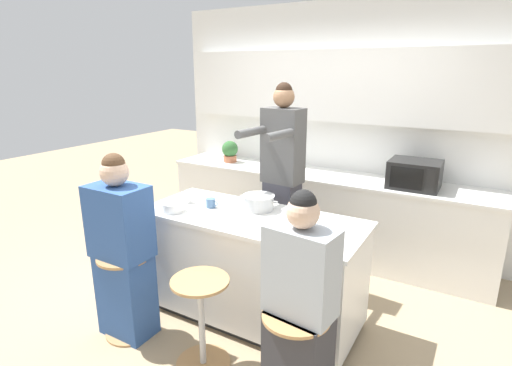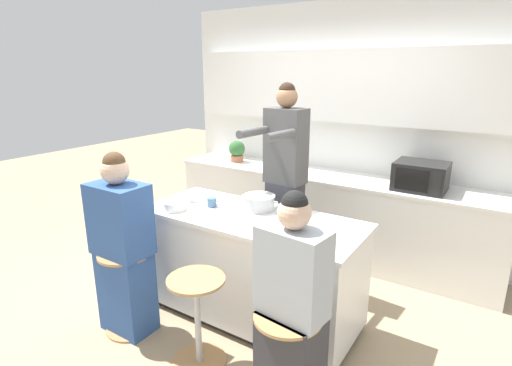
{
  "view_description": "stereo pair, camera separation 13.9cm",
  "coord_description": "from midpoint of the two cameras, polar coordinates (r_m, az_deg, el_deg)",
  "views": [
    {
      "loc": [
        1.51,
        -2.51,
        2.0
      ],
      "look_at": [
        0.0,
        0.07,
        1.14
      ],
      "focal_mm": 28.0,
      "sensor_mm": 36.0,
      "label": 1
    },
    {
      "loc": [
        1.62,
        -2.43,
        2.0
      ],
      "look_at": [
        0.0,
        0.07,
        1.14
      ],
      "focal_mm": 28.0,
      "sensor_mm": 36.0,
      "label": 2
    }
  ],
  "objects": [
    {
      "name": "ground_plane",
      "position": [
        3.54,
        0.49,
        -18.38
      ],
      "size": [
        16.0,
        16.0,
        0.0
      ],
      "primitive_type": "plane",
      "color": "tan"
    },
    {
      "name": "wall_back",
      "position": [
        4.53,
        12.74,
        9.81
      ],
      "size": [
        3.87,
        0.22,
        2.7
      ],
      "color": "silver",
      "rests_on": "ground_plane"
    },
    {
      "name": "back_counter",
      "position": [
        4.52,
        10.61,
        -4.37
      ],
      "size": [
        3.59,
        0.61,
        0.9
      ],
      "color": "white",
      "rests_on": "ground_plane"
    },
    {
      "name": "kitchen_island",
      "position": [
        3.31,
        0.51,
        -11.9
      ],
      "size": [
        1.78,
        0.74,
        0.89
      ],
      "color": "black",
      "rests_on": "ground_plane"
    },
    {
      "name": "bar_stool_leftmost",
      "position": [
        3.33,
        -16.75,
        -13.98
      ],
      "size": [
        0.39,
        0.39,
        0.66
      ],
      "color": "tan",
      "rests_on": "ground_plane"
    },
    {
      "name": "bar_stool_center",
      "position": [
        2.89,
        -6.92,
        -18.35
      ],
      "size": [
        0.39,
        0.39,
        0.66
      ],
      "color": "tan",
      "rests_on": "ground_plane"
    },
    {
      "name": "bar_stool_rightmost",
      "position": [
        2.55,
        6.11,
        -23.68
      ],
      "size": [
        0.39,
        0.39,
        0.66
      ],
      "color": "tan",
      "rests_on": "ground_plane"
    },
    {
      "name": "person_cooking",
      "position": [
        3.69,
        5.18,
        -0.56
      ],
      "size": [
        0.4,
        0.62,
        1.89
      ],
      "rotation": [
        0.0,
        0.0,
        -0.09
      ],
      "color": "#383842",
      "rests_on": "ground_plane"
    },
    {
      "name": "person_wrapped_blanket",
      "position": [
        3.2,
        -17.3,
        -9.11
      ],
      "size": [
        0.44,
        0.29,
        1.44
      ],
      "rotation": [
        0.0,
        0.0,
        0.0
      ],
      "color": "#2D5193",
      "rests_on": "ground_plane"
    },
    {
      "name": "person_seated_near",
      "position": [
        2.41,
        6.81,
        -18.55
      ],
      "size": [
        0.42,
        0.3,
        1.39
      ],
      "rotation": [
        0.0,
        0.0,
        -0.12
      ],
      "color": "#333338",
      "rests_on": "ground_plane"
    },
    {
      "name": "cooking_pot",
      "position": [
        3.25,
        1.67,
        -2.79
      ],
      "size": [
        0.35,
        0.26,
        0.12
      ],
      "color": "#B7BABC",
      "rests_on": "kitchen_island"
    },
    {
      "name": "fruit_bowl",
      "position": [
        3.3,
        -10.46,
        -3.23
      ],
      "size": [
        0.18,
        0.18,
        0.07
      ],
      "color": "white",
      "rests_on": "kitchen_island"
    },
    {
      "name": "mixing_bowl_steel",
      "position": [
        2.88,
        8.88,
        -6.19
      ],
      "size": [
        0.2,
        0.2,
        0.06
      ],
      "color": "white",
      "rests_on": "kitchen_island"
    },
    {
      "name": "coffee_cup_near",
      "position": [
        3.33,
        -5.14,
        -2.77
      ],
      "size": [
        0.11,
        0.08,
        0.08
      ],
      "color": "#4C7099",
      "rests_on": "kitchen_island"
    },
    {
      "name": "coffee_cup_far",
      "position": [
        3.47,
        -8.46,
        -1.92
      ],
      "size": [
        0.1,
        0.07,
        0.1
      ],
      "color": "white",
      "rests_on": "kitchen_island"
    },
    {
      "name": "juice_carton",
      "position": [
        2.69,
        5.49,
        -6.57
      ],
      "size": [
        0.08,
        0.08,
        0.17
      ],
      "color": "gold",
      "rests_on": "kitchen_island"
    },
    {
      "name": "microwave",
      "position": [
        4.07,
        23.38,
        0.91
      ],
      "size": [
        0.46,
        0.39,
        0.26
      ],
      "color": "black",
      "rests_on": "back_counter"
    },
    {
      "name": "potted_plant",
      "position": [
        4.9,
        -1.93,
        4.63
      ],
      "size": [
        0.2,
        0.2,
        0.26
      ],
      "color": "#A86042",
      "rests_on": "back_counter"
    }
  ]
}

